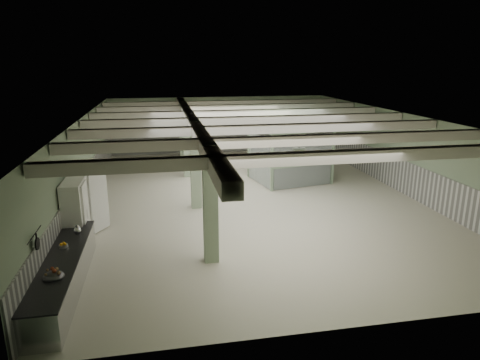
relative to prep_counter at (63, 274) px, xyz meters
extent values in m
plane|color=beige|center=(6.54, 7.00, -0.46)|extent=(20.00, 20.00, 0.00)
cube|color=white|center=(6.54, 7.00, 3.14)|extent=(14.00, 20.00, 0.02)
cube|color=#92A684|center=(6.54, 17.00, 1.34)|extent=(14.00, 0.02, 3.60)
cube|color=#92A684|center=(6.54, -3.00, 1.34)|extent=(14.00, 0.02, 3.60)
cube|color=#92A684|center=(-0.46, 7.00, 1.34)|extent=(0.02, 20.00, 3.60)
cube|color=#92A684|center=(13.54, 7.00, 1.34)|extent=(0.02, 20.00, 3.60)
cube|color=white|center=(-0.44, 7.00, 0.29)|extent=(0.05, 19.90, 1.50)
cube|color=white|center=(13.51, 7.00, 0.29)|extent=(0.05, 19.90, 1.50)
cube|color=white|center=(6.54, 16.98, 0.29)|extent=(13.90, 0.05, 1.50)
cube|color=beige|center=(4.04, 7.00, 2.92)|extent=(0.45, 19.90, 0.40)
cube|color=beige|center=(6.54, -0.50, 2.96)|extent=(13.90, 0.35, 0.32)
cube|color=beige|center=(6.54, 2.00, 2.96)|extent=(13.90, 0.35, 0.32)
cube|color=beige|center=(6.54, 4.50, 2.96)|extent=(13.90, 0.35, 0.32)
cube|color=beige|center=(6.54, 7.00, 2.96)|extent=(13.90, 0.35, 0.32)
cube|color=beige|center=(6.54, 9.50, 2.96)|extent=(13.90, 0.35, 0.32)
cube|color=beige|center=(6.54, 12.00, 2.96)|extent=(13.90, 0.35, 0.32)
cube|color=beige|center=(6.54, 14.50, 2.96)|extent=(13.90, 0.35, 0.32)
cube|color=#99B08D|center=(4.04, 1.00, 1.34)|extent=(0.42, 0.42, 3.60)
cube|color=#99B08D|center=(4.04, 6.00, 1.34)|extent=(0.42, 0.42, 3.60)
cube|color=#99B08D|center=(4.04, 11.00, 1.34)|extent=(0.42, 0.42, 3.60)
cube|color=#99B08D|center=(4.04, 15.00, 1.34)|extent=(0.42, 0.42, 3.60)
cylinder|color=black|center=(-0.39, -0.60, 1.39)|extent=(0.02, 1.20, 0.02)
cone|color=#2D392B|center=(7.04, 2.00, 2.59)|extent=(0.44, 0.44, 0.22)
cone|color=#2D392B|center=(7.04, 7.50, 2.59)|extent=(0.44, 0.44, 0.22)
cone|color=#2D392B|center=(7.04, 12.50, 2.59)|extent=(0.44, 0.44, 0.22)
cube|color=#BABABF|center=(0.00, 0.00, -0.02)|extent=(0.89, 5.32, 0.88)
cube|color=black|center=(0.00, 0.00, 0.43)|extent=(0.93, 5.36, 0.04)
cylinder|color=#B2B2B7|center=(-0.08, 0.69, 0.48)|extent=(0.27, 0.27, 0.09)
cylinder|color=black|center=(-0.34, -0.67, 1.17)|extent=(0.04, 0.29, 0.29)
cylinder|color=black|center=(-0.34, -0.62, 1.17)|extent=(0.04, 0.27, 0.27)
cube|color=white|center=(-0.11, 3.34, 0.64)|extent=(0.60, 2.41, 2.21)
cube|color=white|center=(0.22, 2.79, 0.64)|extent=(0.06, 0.90, 2.11)
cube|color=white|center=(0.34, 3.99, 0.64)|extent=(0.51, 0.81, 2.11)
cube|color=silver|center=(0.26, 2.79, 0.64)|extent=(0.02, 0.05, 0.30)
cube|color=silver|center=(0.26, 3.89, 0.64)|extent=(0.02, 0.05, 0.30)
cube|color=gray|center=(7.67, 7.61, 0.90)|extent=(0.14, 0.14, 2.72)
cube|color=gray|center=(7.15, 10.29, 0.90)|extent=(0.14, 0.14, 2.72)
cube|color=gray|center=(10.88, 8.23, 0.90)|extent=(0.14, 0.14, 2.72)
cube|color=gray|center=(10.36, 10.91, 0.90)|extent=(0.14, 0.14, 2.72)
cube|color=gray|center=(9.02, 9.26, 2.32)|extent=(4.02, 3.59, 0.12)
cube|color=white|center=(9.27, 7.92, 0.09)|extent=(3.02, 0.64, 1.05)
cube|color=silver|center=(9.27, 7.92, 1.32)|extent=(3.02, 0.64, 1.22)
cube|color=white|center=(8.76, 10.60, 0.09)|extent=(3.02, 0.64, 1.05)
cube|color=silver|center=(8.76, 10.60, 1.32)|extent=(3.02, 0.64, 1.22)
cube|color=white|center=(7.41, 8.95, 0.09)|extent=(0.54, 2.49, 1.05)
cube|color=silver|center=(7.41, 8.95, 1.32)|extent=(0.54, 2.49, 1.22)
cube|color=white|center=(10.62, 9.57, 0.09)|extent=(0.54, 2.49, 1.05)
cube|color=silver|center=(10.62, 9.57, 1.32)|extent=(0.54, 2.49, 1.22)
cube|color=#535446|center=(10.99, 9.40, 0.16)|extent=(0.46, 0.61, 1.23)
camera|label=1|loc=(2.69, -10.84, 5.40)|focal=32.00mm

